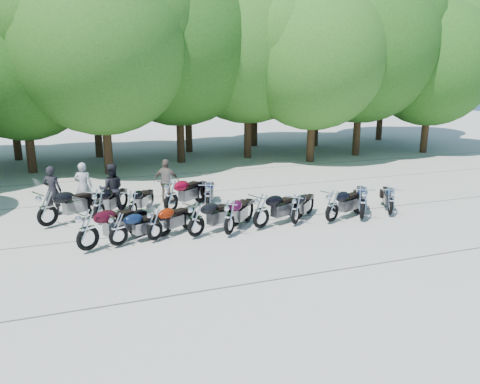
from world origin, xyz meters
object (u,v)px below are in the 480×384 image
object	(u,v)px
motorcycle_12	(132,203)
motorcycle_13	(171,195)
motorcycle_10	(47,207)
rider_3	(83,186)
motorcycle_5	(261,210)
motorcycle_3	(196,218)
motorcycle_14	(208,195)
rider_0	(52,191)
motorcycle_4	(229,216)
motorcycle_11	(99,205)
motorcycle_2	(155,223)
motorcycle_1	(118,228)
rider_2	(166,181)
motorcycle_9	(391,200)
motorcycle_7	(332,205)
motorcycle_6	(296,208)
rider_1	(112,189)
motorcycle_0	(87,229)
motorcycle_8	(363,202)

from	to	relation	value
motorcycle_12	motorcycle_13	size ratio (longest dim) A/B	0.81
motorcycle_10	rider_3	distance (m)	2.25
motorcycle_5	motorcycle_3	bearing A→B (deg)	70.88
motorcycle_14	rider_0	size ratio (longest dim) A/B	1.20
motorcycle_4	rider_3	distance (m)	6.24
motorcycle_11	rider_3	world-z (taller)	rider_3
motorcycle_2	motorcycle_14	xyz separation A→B (m)	(2.38, 2.58, 0.01)
motorcycle_2	motorcycle_4	world-z (taller)	motorcycle_4
motorcycle_1	motorcycle_14	distance (m)	4.38
motorcycle_5	motorcycle_14	distance (m)	2.82
motorcycle_12	motorcycle_11	bearing A→B (deg)	36.50
motorcycle_13	rider_3	size ratio (longest dim) A/B	1.42
motorcycle_5	rider_3	world-z (taller)	rider_3
motorcycle_5	motorcycle_10	world-z (taller)	motorcycle_10
motorcycle_3	rider_2	bearing A→B (deg)	-25.79
motorcycle_3	motorcycle_5	size ratio (longest dim) A/B	0.96
motorcycle_10	motorcycle_13	world-z (taller)	motorcycle_13
motorcycle_2	motorcycle_5	world-z (taller)	motorcycle_5
motorcycle_9	motorcycle_14	size ratio (longest dim) A/B	0.98
motorcycle_4	motorcycle_7	xyz separation A→B (m)	(3.68, 0.08, -0.00)
rider_0	motorcycle_5	bearing A→B (deg)	170.97
motorcycle_13	motorcycle_6	bearing A→B (deg)	-164.70
motorcycle_13	rider_0	distance (m)	4.21
rider_3	motorcycle_3	bearing A→B (deg)	138.83
motorcycle_11	rider_2	world-z (taller)	rider_2
motorcycle_5	motorcycle_10	distance (m)	6.99
motorcycle_9	motorcycle_4	bearing A→B (deg)	30.96
motorcycle_4	motorcycle_5	world-z (taller)	motorcycle_5
motorcycle_1	motorcycle_4	bearing A→B (deg)	-113.91
motorcycle_11	motorcycle_13	size ratio (longest dim) A/B	0.93
motorcycle_12	rider_0	world-z (taller)	rider_0
motorcycle_1	motorcycle_14	bearing A→B (deg)	-72.95
motorcycle_3	rider_2	size ratio (longest dim) A/B	1.34
motorcycle_1	motorcycle_9	world-z (taller)	motorcycle_9
motorcycle_5	motorcycle_6	distance (m)	1.26
motorcycle_5	motorcycle_14	world-z (taller)	motorcycle_5
motorcycle_5	rider_1	distance (m)	5.63
motorcycle_10	rider_1	size ratio (longest dim) A/B	1.38
motorcycle_4	motorcycle_10	world-z (taller)	motorcycle_10
motorcycle_7	motorcycle_14	size ratio (longest dim) A/B	1.07
motorcycle_12	rider_3	bearing A→B (deg)	-18.73
motorcycle_2	motorcycle_10	world-z (taller)	motorcycle_10
motorcycle_1	motorcycle_0	bearing A→B (deg)	78.08
motorcycle_10	motorcycle_12	size ratio (longest dim) A/B	1.23
motorcycle_5	rider_1	size ratio (longest dim) A/B	1.31
motorcycle_8	rider_0	xyz separation A→B (m)	(-10.04, 4.30, 0.22)
motorcycle_14	motorcycle_13	bearing A→B (deg)	16.84
motorcycle_1	motorcycle_8	xyz separation A→B (m)	(8.16, -0.19, 0.09)
motorcycle_4	rider_0	distance (m)	6.78
motorcycle_11	motorcycle_4	bearing A→B (deg)	176.08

